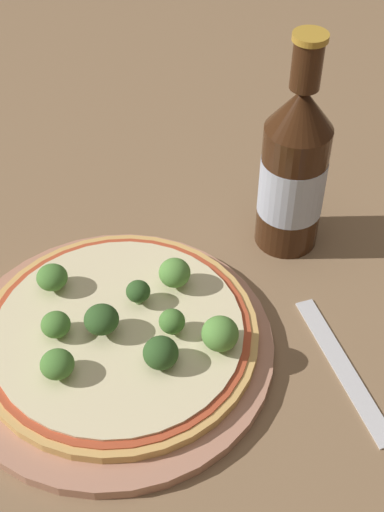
% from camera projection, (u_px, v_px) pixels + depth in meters
% --- Properties ---
extents(ground_plane, '(3.00, 3.00, 0.00)m').
position_uv_depth(ground_plane, '(96.00, 359.00, 0.67)').
color(ground_plane, '#846647').
extents(plate, '(0.30, 0.30, 0.01)m').
position_uv_depth(plate, '(115.00, 347.00, 0.67)').
color(plate, tan).
rests_on(plate, ground_plane).
extents(pizza, '(0.26, 0.26, 0.01)m').
position_uv_depth(pizza, '(119.00, 333.00, 0.66)').
color(pizza, tan).
rests_on(pizza, plate).
extents(broccoli_floret_0, '(0.03, 0.03, 0.03)m').
position_uv_depth(broccoli_floret_0, '(161.00, 353.00, 0.62)').
color(broccoli_floret_0, '#6B8E51').
rests_on(broccoli_floret_0, pizza).
extents(broccoli_floret_1, '(0.03, 0.03, 0.03)m').
position_uv_depth(broccoli_floret_1, '(175.00, 273.00, 0.69)').
color(broccoli_floret_1, '#6B8E51').
rests_on(broccoli_floret_1, pizza).
extents(broccoli_floret_2, '(0.03, 0.03, 0.02)m').
position_uv_depth(broccoli_floret_2, '(56.00, 325.00, 0.65)').
color(broccoli_floret_2, '#6B8E51').
rests_on(broccoli_floret_2, pizza).
extents(broccoli_floret_3, '(0.02, 0.02, 0.03)m').
position_uv_depth(broccoli_floret_3, '(172.00, 319.00, 0.65)').
color(broccoli_floret_3, '#6B8E51').
rests_on(broccoli_floret_3, pizza).
extents(broccoli_floret_4, '(0.03, 0.03, 0.03)m').
position_uv_depth(broccoli_floret_4, '(57.00, 364.00, 0.61)').
color(broccoli_floret_4, '#6B8E51').
rests_on(broccoli_floret_4, pizza).
extents(broccoli_floret_5, '(0.03, 0.03, 0.03)m').
position_uv_depth(broccoli_floret_5, '(220.00, 334.00, 0.63)').
color(broccoli_floret_5, '#6B8E51').
rests_on(broccoli_floret_5, pizza).
extents(broccoli_floret_6, '(0.03, 0.03, 0.03)m').
position_uv_depth(broccoli_floret_6, '(101.00, 320.00, 0.64)').
color(broccoli_floret_6, '#6B8E51').
rests_on(broccoli_floret_6, pizza).
extents(broccoli_floret_7, '(0.03, 0.03, 0.03)m').
position_uv_depth(broccoli_floret_7, '(52.00, 277.00, 0.68)').
color(broccoli_floret_7, '#6B8E51').
rests_on(broccoli_floret_7, pizza).
extents(broccoli_floret_8, '(0.02, 0.02, 0.03)m').
position_uv_depth(broccoli_floret_8, '(138.00, 292.00, 0.67)').
color(broccoli_floret_8, '#6B8E51').
rests_on(broccoli_floret_8, pizza).
extents(beer_bottle, '(0.07, 0.07, 0.24)m').
position_uv_depth(beer_bottle, '(294.00, 170.00, 0.72)').
color(beer_bottle, '#381E0F').
rests_on(beer_bottle, ground_plane).
extents(fork, '(0.04, 0.17, 0.00)m').
position_uv_depth(fork, '(343.00, 367.00, 0.66)').
color(fork, silver).
rests_on(fork, ground_plane).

